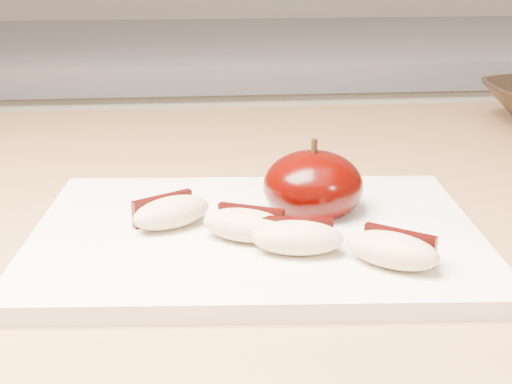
{
  "coord_description": "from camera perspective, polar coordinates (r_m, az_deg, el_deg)",
  "views": [
    {
      "loc": [
        -0.06,
        -0.04,
        1.09
      ],
      "look_at": [
        -0.01,
        0.4,
        0.94
      ],
      "focal_mm": 50.0,
      "sensor_mm": 36.0,
      "label": 1
    }
  ],
  "objects": [
    {
      "name": "apple_wedge_c",
      "position": [
        0.44,
        3.31,
        -3.62
      ],
      "size": [
        0.06,
        0.04,
        0.02
      ],
      "rotation": [
        0.0,
        0.0,
        -0.18
      ],
      "color": "#D6B988",
      "rests_on": "cutting_board"
    },
    {
      "name": "back_cabinet",
      "position": [
        1.39,
        -2.62,
        -7.22
      ],
      "size": [
        2.4,
        0.62,
        0.94
      ],
      "color": "silver",
      "rests_on": "ground"
    },
    {
      "name": "apple_wedge_d",
      "position": [
        0.43,
        10.93,
        -4.54
      ],
      "size": [
        0.06,
        0.06,
        0.02
      ],
      "rotation": [
        0.0,
        0.0,
        -0.65
      ],
      "color": "#D6B988",
      "rests_on": "cutting_board"
    },
    {
      "name": "apple_wedge_a",
      "position": [
        0.48,
        -6.85,
        -1.59
      ],
      "size": [
        0.06,
        0.05,
        0.02
      ],
      "rotation": [
        0.0,
        0.0,
        0.55
      ],
      "color": "#D6B988",
      "rests_on": "cutting_board"
    },
    {
      "name": "apple_wedge_b",
      "position": [
        0.45,
        -0.82,
        -2.62
      ],
      "size": [
        0.06,
        0.05,
        0.02
      ],
      "rotation": [
        0.0,
        0.0,
        -0.42
      ],
      "color": "#D6B988",
      "rests_on": "cutting_board"
    },
    {
      "name": "cutting_board",
      "position": [
        0.48,
        -0.0,
        -3.49
      ],
      "size": [
        0.31,
        0.24,
        0.01
      ],
      "primitive_type": "cube",
      "rotation": [
        0.0,
        0.0,
        -0.07
      ],
      "color": "white",
      "rests_on": "island_counter"
    },
    {
      "name": "apple_half",
      "position": [
        0.5,
        4.59,
        0.5
      ],
      "size": [
        0.09,
        0.09,
        0.06
      ],
      "rotation": [
        0.0,
        0.0,
        -0.29
      ],
      "color": "black",
      "rests_on": "cutting_board"
    }
  ]
}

